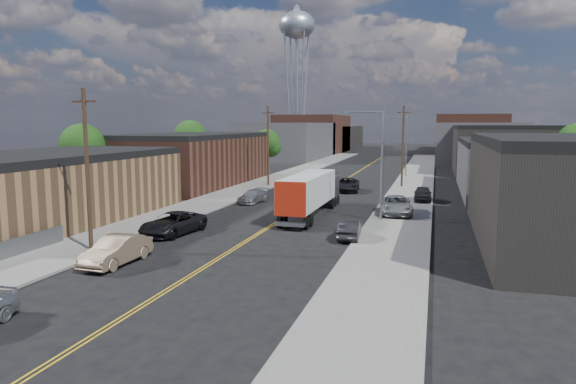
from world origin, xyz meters
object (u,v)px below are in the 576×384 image
Objects in this scene: water_tower at (297,30)px; car_left_d at (253,196)px; car_right_lot_a at (396,205)px; car_right_lot_c at (423,194)px; car_left_b at (117,250)px; semi_truck at (312,191)px; car_left_c at (173,223)px; car_right_oncoming at (350,230)px; car_ahead_truck at (347,185)px.

car_left_d is (16.65, -78.47, -30.00)m from water_tower.
car_right_lot_c is at bearing 70.31° from car_right_lot_a.
car_left_b is 24.42m from car_right_lot_a.
car_left_c is at bearing -126.64° from semi_truck.
car_right_lot_c is (16.82, 20.50, 0.08)m from car_left_c.
car_right_oncoming is at bearing -72.74° from water_tower.
semi_truck is 3.31× the size of car_right_lot_c.
car_left_c is at bearing -112.75° from car_ahead_truck.
semi_truck is 19.57m from car_left_b.
car_ahead_truck is (0.39, 16.30, -1.31)m from semi_truck.
semi_truck is 2.48× the size of car_left_c.
car_ahead_truck is at bearing 143.50° from car_right_lot_c.
car_left_c is 1.01× the size of car_ahead_truck.
car_left_d is at bearing -164.61° from car_right_lot_c.
semi_truck is at bearing 71.13° from car_left_b.
car_left_b is 1.09× the size of car_left_d.
car_ahead_truck is (24.34, -67.44, -29.87)m from water_tower.
water_tower is at bearing 107.25° from car_left_c.
car_right_lot_a is 1.00× the size of car_ahead_truck.
car_left_b is at bearing -107.65° from car_ahead_truck.
car_right_lot_a is (7.07, 1.75, -1.16)m from semi_truck.
car_left_b is (17.00, -102.00, -29.85)m from water_tower.
car_right_oncoming is (11.60, 9.96, -0.15)m from car_left_b.
car_right_lot_c is (1.98, 8.50, -0.06)m from car_right_lot_a.
car_right_lot_c is (16.00, 28.50, 0.07)m from car_left_b.
car_right_lot_a is (31.02, -82.00, -29.72)m from water_tower.
car_ahead_truck is (7.69, 11.03, 0.13)m from car_left_d.
semi_truck is (23.95, -83.75, -28.56)m from water_tower.
car_left_b is at bearing 35.98° from car_right_oncoming.
water_tower reaches higher than car_right_lot_c.
car_right_oncoming is at bearing -104.88° from car_right_lot_c.
car_right_lot_c is at bearing 23.93° from car_left_d.
car_right_oncoming is at bearing 42.61° from car_left_b.
car_left_b is 23.53m from car_left_d.
car_right_lot_a is 8.73m from car_right_lot_c.
semi_truck is at bearing -28.86° from car_left_d.
car_left_d is at bearing 144.65° from semi_truck.
car_ahead_truck is (8.16, 26.56, -0.01)m from car_left_c.
car_left_b reaches higher than car_right_oncoming.
water_tower reaches higher than car_right_lot_a.
car_right_lot_c is at bearing -65.82° from water_tower.
semi_truck is 2.51× the size of car_right_lot_a.
car_right_oncoming is (4.65, -8.29, -1.44)m from semi_truck.
car_left_b is 1.15× the size of car_right_lot_c.
car_ahead_truck is at bearing 108.07° from car_right_lot_a.
car_left_d is (-0.35, 23.53, -0.15)m from car_left_b.
car_right_lot_c reaches higher than car_right_oncoming.
car_left_d is 17.09m from car_right_lot_c.
car_left_d is at bearing 95.73° from car_left_c.
water_tower is at bearing 112.65° from car_right_lot_c.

